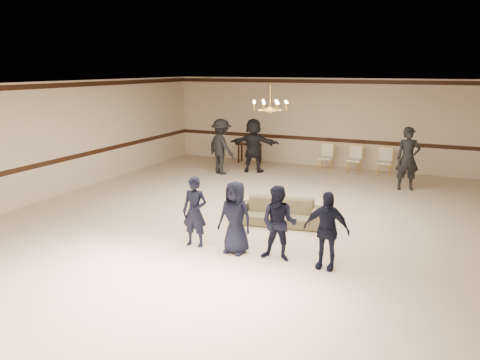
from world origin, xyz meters
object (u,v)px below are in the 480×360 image
(adult_left, at_px, (221,147))
(adult_right, at_px, (408,159))
(banquet_chair_mid, at_px, (354,160))
(banquet_chair_left, at_px, (326,158))
(boy_c, at_px, (279,224))
(banquet_chair_right, at_px, (384,162))
(chandelier, at_px, (270,97))
(settee, at_px, (279,212))
(console_table, at_px, (250,153))
(boy_d, at_px, (326,230))
(adult_mid, at_px, (254,145))
(boy_b, at_px, (235,217))
(boy_a, at_px, (195,212))

(adult_left, xyz_separation_m, adult_right, (6.00, 0.30, 0.00))
(banquet_chair_mid, bearing_deg, banquet_chair_left, -177.92)
(boy_c, bearing_deg, banquet_chair_right, 79.93)
(chandelier, relative_size, adult_left, 0.50)
(chandelier, height_order, banquet_chair_right, chandelier)
(settee, height_order, console_table, console_table)
(adult_right, bearing_deg, boy_d, -115.11)
(settee, distance_m, adult_mid, 5.66)
(banquet_chair_mid, height_order, banquet_chair_right, same)
(settee, bearing_deg, boy_c, -79.62)
(chandelier, height_order, boy_b, chandelier)
(adult_left, bearing_deg, boy_a, 138.58)
(banquet_chair_left, height_order, banquet_chair_mid, same)
(boy_d, relative_size, adult_left, 0.77)
(boy_a, relative_size, boy_c, 1.00)
(banquet_chair_left, bearing_deg, boy_c, -77.95)
(banquet_chair_mid, relative_size, console_table, 1.06)
(boy_b, relative_size, settee, 0.71)
(boy_d, bearing_deg, adult_left, 131.03)
(adult_mid, relative_size, adult_right, 1.00)
(boy_c, height_order, adult_right, adult_right)
(console_table, bearing_deg, adult_left, -96.29)
(chandelier, relative_size, banquet_chair_right, 1.00)
(banquet_chair_mid, bearing_deg, adult_mid, -157.35)
(settee, bearing_deg, console_table, 109.45)
(adult_left, height_order, banquet_chair_mid, adult_left)
(settee, distance_m, banquet_chair_left, 6.18)
(chandelier, xyz_separation_m, banquet_chair_left, (0.18, 5.26, -2.40))
(boy_d, height_order, banquet_chair_mid, boy_d)
(settee, xyz_separation_m, adult_right, (2.43, 4.54, 0.64))
(adult_right, bearing_deg, settee, -135.91)
(adult_mid, bearing_deg, boy_b, 99.44)
(adult_left, relative_size, banquet_chair_left, 2.00)
(chandelier, bearing_deg, boy_d, -53.04)
(boy_a, height_order, boy_b, same)
(boy_c, xyz_separation_m, banquet_chair_mid, (-0.11, 8.16, -0.25))
(chandelier, height_order, adult_right, chandelier)
(boy_c, bearing_deg, boy_b, 176.18)
(chandelier, distance_m, banquet_chair_right, 6.18)
(boy_a, relative_size, boy_d, 1.00)
(chandelier, xyz_separation_m, adult_mid, (-2.08, 4.03, -1.93))
(boy_d, relative_size, console_table, 1.62)
(boy_a, relative_size, console_table, 1.62)
(boy_c, bearing_deg, console_table, 112.35)
(boy_d, height_order, console_table, boy_d)
(boy_c, xyz_separation_m, settee, (-0.69, 1.99, -0.42))
(boy_b, xyz_separation_m, boy_d, (1.80, -0.00, 0.00))
(adult_right, bearing_deg, banquet_chair_left, 132.46)
(boy_b, distance_m, banquet_chair_mid, 8.20)
(boy_a, distance_m, console_table, 8.68)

